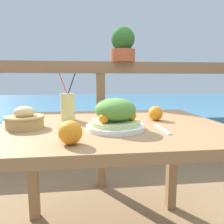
# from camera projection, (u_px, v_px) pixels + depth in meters

# --- Properties ---
(patio_table) EXTENTS (1.06, 0.86, 0.71)m
(patio_table) POSITION_uv_depth(u_px,v_px,m) (112.00, 142.00, 1.06)
(patio_table) COLOR #997047
(patio_table) RESTS_ON ground_plane
(railing_fence) EXTENTS (2.80, 0.08, 1.05)m
(railing_fence) POSITION_uv_depth(u_px,v_px,m) (100.00, 95.00, 1.77)
(railing_fence) COLOR brown
(railing_fence) RESTS_ON ground_plane
(sea_backdrop) EXTENTS (12.00, 4.00, 0.49)m
(sea_backdrop) POSITION_uv_depth(u_px,v_px,m) (92.00, 114.00, 4.30)
(sea_backdrop) COLOR teal
(sea_backdrop) RESTS_ON ground_plane
(salad_plate) EXTENTS (0.25, 0.25, 0.13)m
(salad_plate) POSITION_uv_depth(u_px,v_px,m) (115.00, 116.00, 0.91)
(salad_plate) COLOR white
(salad_plate) RESTS_ON patio_table
(drink_glass) EXTENTS (0.09, 0.07, 0.24)m
(drink_glass) POSITION_uv_depth(u_px,v_px,m) (68.00, 107.00, 1.12)
(drink_glass) COLOR #DBCC7F
(drink_glass) RESTS_ON patio_table
(bread_basket) EXTENTS (0.17, 0.17, 0.10)m
(bread_basket) POSITION_uv_depth(u_px,v_px,m) (25.00, 119.00, 0.94)
(bread_basket) COLOR tan
(bread_basket) RESTS_ON patio_table
(potted_plant) EXTENTS (0.20, 0.20, 0.27)m
(potted_plant) POSITION_uv_depth(u_px,v_px,m) (123.00, 45.00, 1.73)
(potted_plant) COLOR #A34C2D
(potted_plant) RESTS_ON railing_fence
(knife) EXTENTS (0.02, 0.18, 0.00)m
(knife) POSITION_uv_depth(u_px,v_px,m) (162.00, 129.00, 0.92)
(knife) COLOR silver
(knife) RESTS_ON patio_table
(orange_near_basket) EXTENTS (0.07, 0.07, 0.07)m
(orange_near_basket) POSITION_uv_depth(u_px,v_px,m) (156.00, 113.00, 1.12)
(orange_near_basket) COLOR orange
(orange_near_basket) RESTS_ON patio_table
(orange_near_glass) EXTENTS (0.08, 0.08, 0.08)m
(orange_near_glass) POSITION_uv_depth(u_px,v_px,m) (70.00, 132.00, 0.71)
(orange_near_glass) COLOR orange
(orange_near_glass) RESTS_ON patio_table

